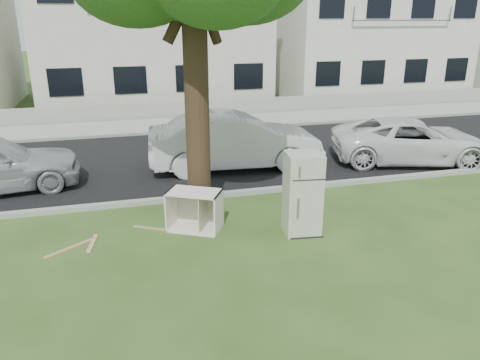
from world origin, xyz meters
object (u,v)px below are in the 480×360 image
object	(u,v)px
fridge	(303,194)
car_center	(235,141)
cabinet	(195,210)
car_right	(412,141)

from	to	relation	value
fridge	car_center	distance (m)	4.65
cabinet	car_right	distance (m)	7.95
cabinet	car_right	world-z (taller)	car_right
cabinet	fridge	bearing A→B (deg)	9.50
car_center	car_right	size ratio (longest dim) A/B	1.04
car_right	cabinet	bearing A→B (deg)	129.39
fridge	car_right	bearing A→B (deg)	43.61
car_right	car_center	bearing A→B (deg)	98.04
fridge	car_center	size ratio (longest dim) A/B	0.34
cabinet	car_center	xyz separation A→B (m)	(1.88, 3.90, 0.40)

